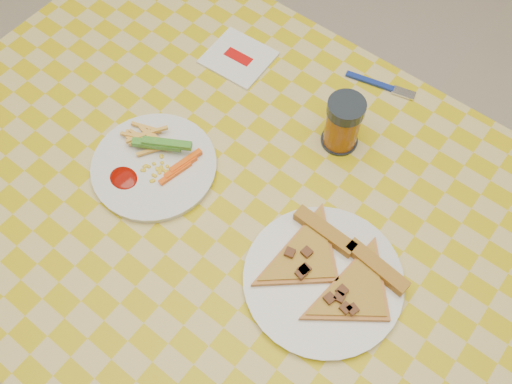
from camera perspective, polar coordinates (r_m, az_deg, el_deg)
ground at (r=1.69m, az=-0.80°, el=-13.70°), size 8.00×8.00×0.00m
table at (r=1.04m, az=-1.26°, el=-3.79°), size 1.28×0.88×0.76m
plate_left at (r=1.03m, az=-10.13°, el=2.49°), size 0.23×0.23×0.01m
plate_right at (r=0.93m, az=6.71°, el=-8.75°), size 0.31×0.31×0.01m
fries_veggies at (r=1.02m, az=-10.09°, el=3.75°), size 0.16×0.15×0.04m
pizza_slices at (r=0.92m, az=7.59°, el=-7.78°), size 0.25×0.23×0.02m
drink_glass at (r=1.02m, az=8.68°, el=6.77°), size 0.07×0.07×0.11m
napkin at (r=1.17m, az=-1.77°, el=13.27°), size 0.13×0.12×0.01m
fork at (r=1.15m, az=12.39°, el=10.40°), size 0.14×0.05×0.01m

